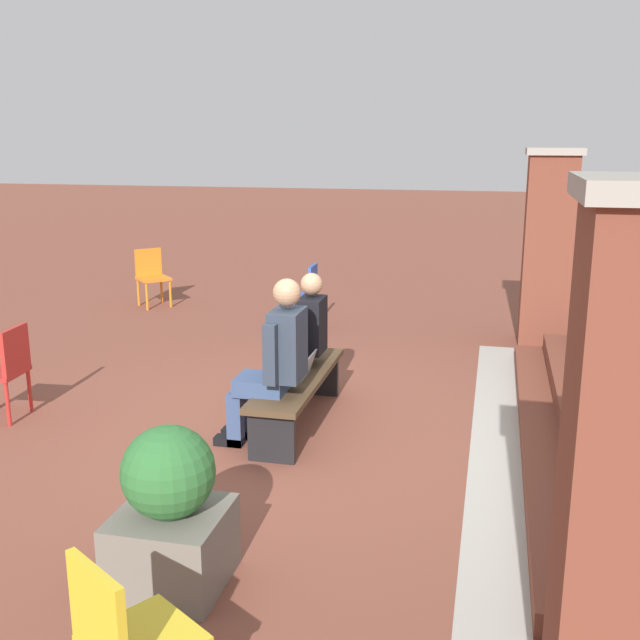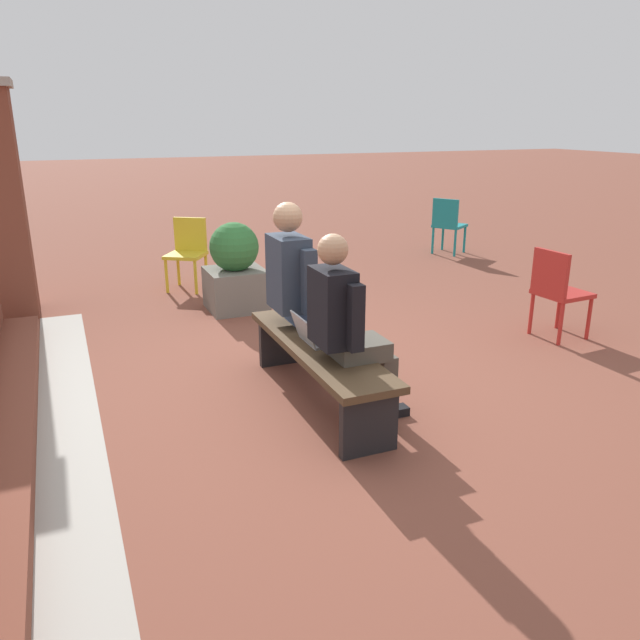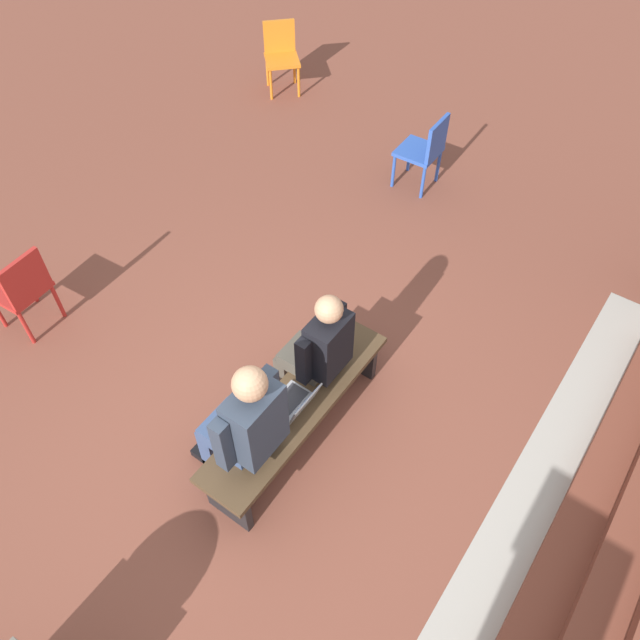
{
  "view_description": "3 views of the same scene",
  "coord_description": "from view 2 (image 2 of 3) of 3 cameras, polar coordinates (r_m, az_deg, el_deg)",
  "views": [
    {
      "loc": [
        5.62,
        1.59,
        2.46
      ],
      "look_at": [
        -0.32,
        0.2,
        0.96
      ],
      "focal_mm": 42.0,
      "sensor_mm": 36.0,
      "label": 1
    },
    {
      "loc": [
        -4.17,
        1.59,
        1.97
      ],
      "look_at": [
        -0.65,
        0.12,
        0.73
      ],
      "focal_mm": 35.0,
      "sensor_mm": 36.0,
      "label": 2
    },
    {
      "loc": [
        1.6,
        1.59,
        4.28
      ],
      "look_at": [
        -0.83,
        -0.14,
        0.81
      ],
      "focal_mm": 35.0,
      "sensor_mm": 36.0,
      "label": 3
    }
  ],
  "objects": [
    {
      "name": "ground_plane",
      "position": [
        4.88,
        -1.7,
        -5.86
      ],
      "size": [
        60.0,
        60.0,
        0.0
      ],
      "primitive_type": "plane",
      "color": "brown"
    },
    {
      "name": "concrete_strip",
      "position": [
        4.3,
        -21.81,
        -10.62
      ],
      "size": [
        5.86,
        0.4,
        0.01
      ],
      "primitive_type": "cube",
      "color": "#A8A399",
      "rests_on": "ground"
    },
    {
      "name": "bench",
      "position": [
        4.45,
        -0.19,
        -3.33
      ],
      "size": [
        1.8,
        0.44,
        0.45
      ],
      "color": "#4C3823",
      "rests_on": "ground"
    },
    {
      "name": "person_student",
      "position": [
        4.07,
        2.45,
        -0.3
      ],
      "size": [
        0.51,
        0.64,
        1.29
      ],
      "color": "#4C473D",
      "rests_on": "ground"
    },
    {
      "name": "person_adult",
      "position": [
        4.77,
        -1.62,
        3.0
      ],
      "size": [
        0.57,
        0.72,
        1.39
      ],
      "color": "#384C75",
      "rests_on": "ground"
    },
    {
      "name": "laptop",
      "position": [
        4.42,
        -0.51,
        -1.44
      ],
      "size": [
        0.32,
        0.29,
        0.21
      ],
      "color": "#9EA0A5",
      "rests_on": "bench"
    },
    {
      "name": "plastic_chair_near_bench_left",
      "position": [
        6.14,
        20.86,
        2.74
      ],
      "size": [
        0.45,
        0.45,
        0.84
      ],
      "color": "red",
      "rests_on": "ground"
    },
    {
      "name": "plastic_chair_far_right",
      "position": [
        9.65,
        11.6,
        8.74
      ],
      "size": [
        0.58,
        0.58,
        0.84
      ],
      "color": "teal",
      "rests_on": "ground"
    },
    {
      "name": "plastic_chair_by_pillar",
      "position": [
        7.66,
        -12.0,
        6.38
      ],
      "size": [
        0.58,
        0.58,
        0.84
      ],
      "color": "gold",
      "rests_on": "ground"
    },
    {
      "name": "planter",
      "position": [
        6.7,
        -7.77,
        4.59
      ],
      "size": [
        0.6,
        0.6,
        0.94
      ],
      "color": "#6B665B",
      "rests_on": "ground"
    }
  ]
}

